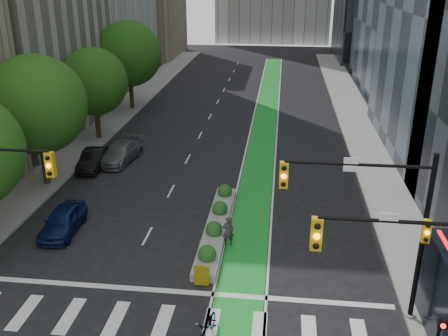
% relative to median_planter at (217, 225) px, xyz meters
% --- Properties ---
extents(ground, '(160.00, 160.00, 0.00)m').
position_rel_median_planter_xyz_m(ground, '(-1.20, -7.04, -0.37)').
color(ground, black).
rests_on(ground, ground).
extents(sidewalk_left, '(3.60, 90.00, 0.15)m').
position_rel_median_planter_xyz_m(sidewalk_left, '(-13.00, 17.96, -0.30)').
color(sidewalk_left, gray).
rests_on(sidewalk_left, ground).
extents(sidewalk_right, '(3.60, 90.00, 0.15)m').
position_rel_median_planter_xyz_m(sidewalk_right, '(10.60, 17.96, -0.30)').
color(sidewalk_right, gray).
rests_on(sidewalk_right, ground).
extents(bike_lane_paint, '(2.20, 70.00, 0.01)m').
position_rel_median_planter_xyz_m(bike_lane_paint, '(1.80, 22.96, -0.37)').
color(bike_lane_paint, green).
rests_on(bike_lane_paint, ground).
extents(tree_mid, '(6.40, 6.40, 8.78)m').
position_rel_median_planter_xyz_m(tree_mid, '(-12.20, 4.96, 5.20)').
color(tree_mid, black).
rests_on(tree_mid, ground).
extents(tree_midfar, '(5.60, 5.60, 7.76)m').
position_rel_median_planter_xyz_m(tree_midfar, '(-12.20, 14.96, 4.57)').
color(tree_midfar, black).
rests_on(tree_midfar, ground).
extents(tree_far, '(6.60, 6.60, 9.00)m').
position_rel_median_planter_xyz_m(tree_far, '(-12.20, 24.96, 5.32)').
color(tree_far, black).
rests_on(tree_far, ground).
extents(signal_right, '(5.82, 0.51, 7.20)m').
position_rel_median_planter_xyz_m(signal_right, '(7.47, -6.57, 4.43)').
color(signal_right, black).
rests_on(signal_right, ground).
extents(signal_far_right, '(4.82, 0.51, 7.20)m').
position_rel_median_planter_xyz_m(signal_far_right, '(7.78, -11.07, 4.38)').
color(signal_far_right, black).
rests_on(signal_far_right, ground).
extents(median_planter, '(1.20, 10.26, 1.10)m').
position_rel_median_planter_xyz_m(median_planter, '(0.00, 0.00, 0.00)').
color(median_planter, gray).
rests_on(median_planter, ground).
extents(bicycle, '(0.99, 2.06, 1.04)m').
position_rel_median_planter_xyz_m(bicycle, '(0.80, -8.67, 0.15)').
color(bicycle, gray).
rests_on(bicycle, ground).
extents(cyclist, '(0.69, 0.56, 1.65)m').
position_rel_median_planter_xyz_m(cyclist, '(0.80, -1.44, 0.45)').
color(cyclist, '#332D36').
rests_on(cyclist, ground).
extents(parked_car_left_near, '(1.86, 4.25, 1.43)m').
position_rel_median_planter_xyz_m(parked_car_left_near, '(-8.42, -1.10, 0.34)').
color(parked_car_left_near, '#0B1946').
rests_on(parked_car_left_near, ground).
extents(parked_car_left_mid, '(1.75, 4.27, 1.38)m').
position_rel_median_planter_xyz_m(parked_car_left_mid, '(-10.20, 8.31, 0.32)').
color(parked_car_left_mid, black).
rests_on(parked_car_left_mid, ground).
extents(parked_car_left_far, '(2.65, 5.22, 1.45)m').
position_rel_median_planter_xyz_m(parked_car_left_far, '(-8.64, 9.94, 0.35)').
color(parked_car_left_far, '#595C5F').
rests_on(parked_car_left_far, ground).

